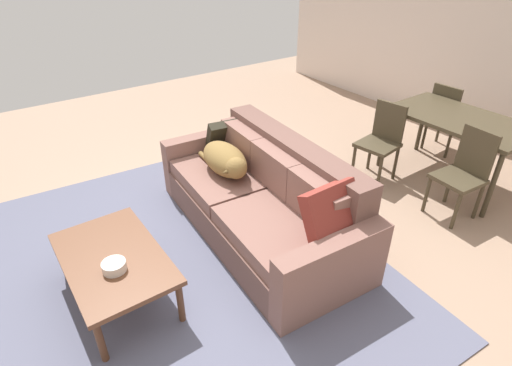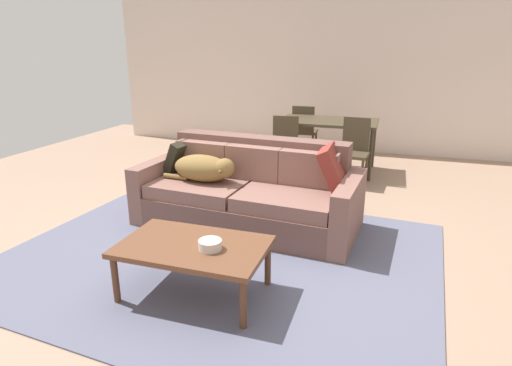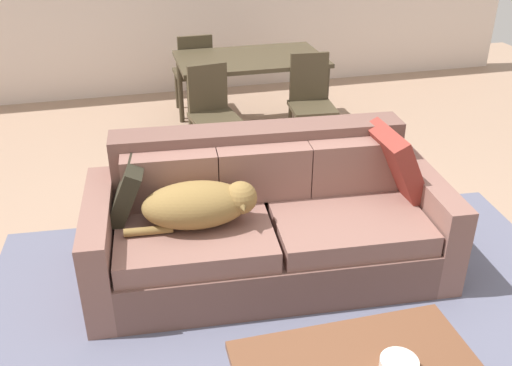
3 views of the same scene
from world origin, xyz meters
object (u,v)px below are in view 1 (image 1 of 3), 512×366
at_px(dining_table, 460,123).
at_px(dining_chair_near_left, 382,138).
at_px(dog_on_left_cushion, 226,160).
at_px(dining_chair_far_left, 446,115).
at_px(coffee_table, 113,261).
at_px(couch, 264,201).
at_px(throw_pillow_by_left_arm, 225,136).
at_px(bowl_on_coffee_table, 114,266).
at_px(dining_chair_near_right, 465,171).
at_px(throw_pillow_by_right_arm, 333,217).

relative_size(dining_table, dining_chair_near_left, 1.63).
distance_m(dog_on_left_cushion, dining_chair_far_left, 3.02).
bearing_deg(dining_chair_near_left, dining_chair_far_left, 80.29).
distance_m(coffee_table, dining_chair_far_left, 4.29).
height_order(couch, dining_table, couch).
xyz_separation_m(couch, dining_chair_far_left, (-0.03, 2.87, 0.17)).
xyz_separation_m(dining_table, dining_chair_far_left, (-0.48, 0.57, -0.20)).
height_order(couch, dog_on_left_cushion, couch).
bearing_deg(throw_pillow_by_left_arm, dining_chair_near_left, 62.49).
bearing_deg(bowl_on_coffee_table, throw_pillow_by_left_arm, 124.04).
distance_m(bowl_on_coffee_table, dining_table, 3.77).
bearing_deg(bowl_on_coffee_table, dining_chair_near_left, 94.61).
xyz_separation_m(couch, coffee_table, (0.05, -1.42, 0.04)).
relative_size(couch, dining_chair_near_left, 2.66).
distance_m(dining_table, dining_chair_far_left, 0.77).
xyz_separation_m(dog_on_left_cushion, bowl_on_coffee_table, (0.64, -1.33, -0.15)).
height_order(couch, coffee_table, couch).
distance_m(coffee_table, dining_chair_near_right, 3.28).
height_order(bowl_on_coffee_table, dining_chair_near_right, dining_chair_near_right).
height_order(dog_on_left_cushion, dining_chair_far_left, dining_chair_far_left).
bearing_deg(dining_chair_near_left, throw_pillow_by_left_arm, -126.05).
bearing_deg(throw_pillow_by_right_arm, throw_pillow_by_left_arm, 175.65).
height_order(couch, bowl_on_coffee_table, couch).
relative_size(throw_pillow_by_right_arm, dining_chair_far_left, 0.52).
distance_m(couch, coffee_table, 1.42).
bearing_deg(dog_on_left_cushion, dining_chair_far_left, 86.43).
distance_m(throw_pillow_by_left_arm, dining_chair_near_right, 2.40).
xyz_separation_m(dog_on_left_cushion, throw_pillow_by_left_arm, (-0.42, 0.24, 0.03)).
xyz_separation_m(couch, dining_table, (0.45, 2.30, 0.36)).
relative_size(dining_chair_near_left, dining_chair_far_left, 0.99).
relative_size(coffee_table, dining_chair_near_left, 1.24).
distance_m(bowl_on_coffee_table, dining_chair_far_left, 4.33).
bearing_deg(couch, dining_chair_near_left, 96.13).
bearing_deg(dining_chair_far_left, dog_on_left_cushion, 80.27).
height_order(coffee_table, dining_table, dining_table).
relative_size(dining_table, dining_chair_far_left, 1.60).
bearing_deg(coffee_table, dining_chair_far_left, 90.99).
relative_size(couch, dining_chair_near_right, 2.61).
bearing_deg(coffee_table, bowl_on_coffee_table, -12.12).
bearing_deg(dining_table, throw_pillow_by_right_arm, -79.66).
xyz_separation_m(coffee_table, dining_chair_near_left, (-0.10, 3.10, 0.12)).
bearing_deg(dining_chair_near_right, couch, -112.39).
bearing_deg(bowl_on_coffee_table, dining_table, 86.21).
relative_size(throw_pillow_by_right_arm, dining_chair_near_left, 0.53).
bearing_deg(bowl_on_coffee_table, couch, 97.87).
bearing_deg(throw_pillow_by_left_arm, dining_table, 58.95).
height_order(dog_on_left_cushion, coffee_table, dog_on_left_cushion).
relative_size(bowl_on_coffee_table, dining_chair_near_left, 0.19).
bearing_deg(bowl_on_coffee_table, coffee_table, 167.88).
relative_size(throw_pillow_by_left_arm, dining_chair_far_left, 0.42).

